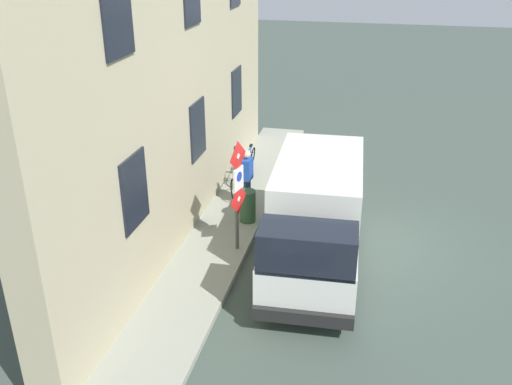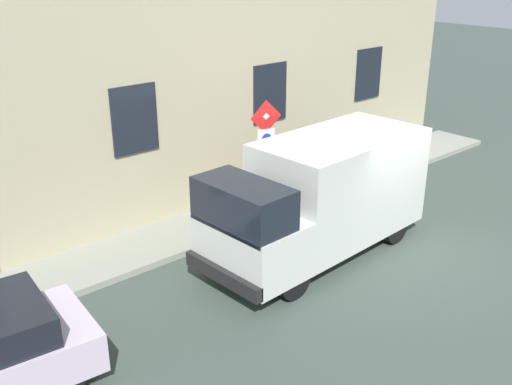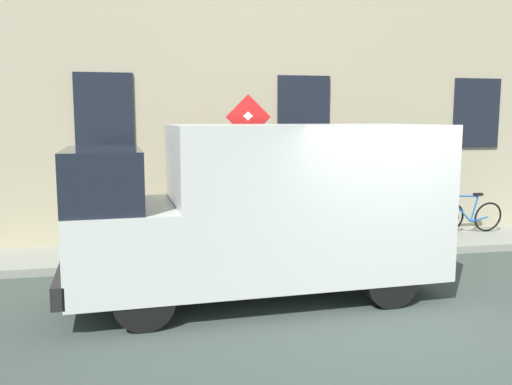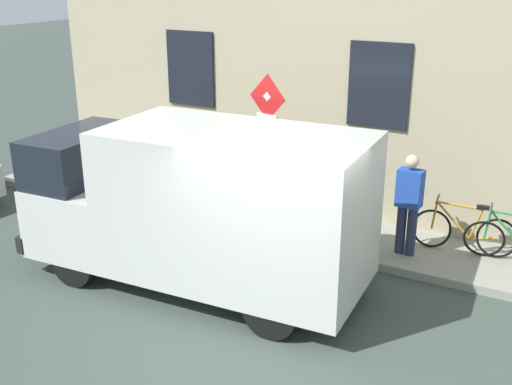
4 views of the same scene
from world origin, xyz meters
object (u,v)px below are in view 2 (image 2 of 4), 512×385
at_px(sign_post_stacked, 266,148).
at_px(delivery_van, 321,195).
at_px(bicycle_blue, 367,151).
at_px(bicycle_orange, 329,163).
at_px(litter_bin, 306,182).
at_px(pedestrian, 323,155).
at_px(bicycle_green, 348,157).

relative_size(sign_post_stacked, delivery_van, 0.51).
bearing_deg(bicycle_blue, bicycle_orange, -2.12).
bearing_deg(litter_bin, bicycle_orange, -65.58).
bearing_deg(pedestrian, bicycle_orange, 127.58).
bearing_deg(delivery_van, pedestrian, -141.05).
height_order(delivery_van, bicycle_green, delivery_van).
distance_m(bicycle_blue, bicycle_green, 0.86).
height_order(pedestrian, litter_bin, pedestrian).
bearing_deg(litter_bin, bicycle_green, -73.22).
height_order(sign_post_stacked, litter_bin, sign_post_stacked).
bearing_deg(delivery_van, bicycle_green, -149.22).
xyz_separation_m(sign_post_stacked, bicycle_orange, (0.92, -3.22, -1.35)).
bearing_deg(bicycle_blue, litter_bin, 10.60).
relative_size(delivery_van, bicycle_orange, 3.16).
relative_size(delivery_van, pedestrian, 3.15).
distance_m(bicycle_blue, bicycle_orange, 1.71).
xyz_separation_m(sign_post_stacked, bicycle_blue, (0.92, -4.94, -1.35)).
bearing_deg(sign_post_stacked, pedestrian, -81.05).
height_order(bicycle_blue, pedestrian, pedestrian).
bearing_deg(bicycle_orange, sign_post_stacked, 9.87).
relative_size(sign_post_stacked, bicycle_blue, 1.60).
relative_size(bicycle_blue, bicycle_orange, 1.00).
distance_m(sign_post_stacked, delivery_van, 1.97).
distance_m(bicycle_blue, pedestrian, 2.65).
xyz_separation_m(bicycle_orange, litter_bin, (-0.77, 1.70, 0.08)).
distance_m(delivery_van, bicycle_blue, 5.86).
xyz_separation_m(delivery_van, bicycle_blue, (2.82, -5.07, -0.82)).
bearing_deg(litter_bin, delivery_van, 140.87).
distance_m(sign_post_stacked, litter_bin, 1.99).
bearing_deg(bicycle_green, litter_bin, 9.34).
bearing_deg(litter_bin, bicycle_blue, -77.27).
distance_m(sign_post_stacked, bicycle_green, 4.40).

